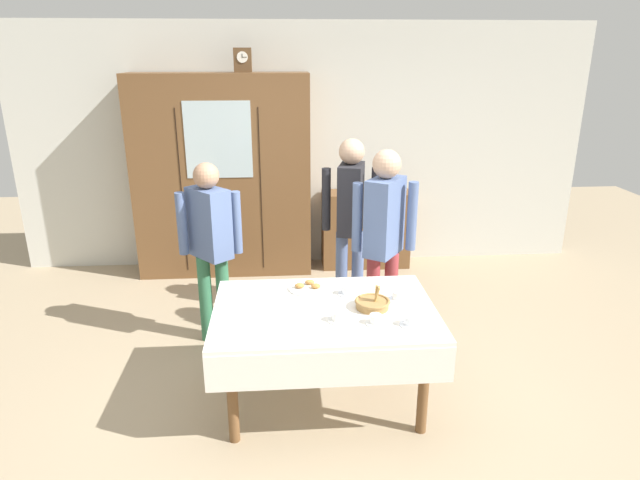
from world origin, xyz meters
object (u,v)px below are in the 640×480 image
Objects in this scene: pastry_plate at (308,287)px; dining_table at (325,324)px; person_beside_shelf at (210,237)px; book_stack at (367,190)px; spoon_mid_left at (253,289)px; tea_cup_front_edge at (376,320)px; spoon_near_right at (309,323)px; person_behind_table_left at (384,231)px; tea_cup_far_left at (338,317)px; person_near_right_end at (351,212)px; wall_cabinet at (223,177)px; bookshelf_low at (366,229)px; spoon_back_edge at (351,334)px; mantel_clock at (243,60)px; tea_cup_center at (410,321)px; tea_cup_far_right at (398,296)px; tea_cup_mid_left at (347,291)px; bread_basket at (372,303)px.

dining_table is at bearing -75.36° from pastry_plate.
pastry_plate is at bearing 104.64° from dining_table.
book_stack is at bearing 46.62° from person_beside_shelf.
book_stack is at bearing 62.34° from spoon_mid_left.
spoon_near_right is at bearing 175.94° from tea_cup_front_edge.
dining_table is 1.35m from person_beside_shelf.
spoon_mid_left is 0.75m from person_beside_shelf.
tea_cup_far_left is at bearing -116.27° from person_behind_table_left.
wall_cabinet is at bearing 135.58° from person_near_right_end.
bookshelf_low is 8.39× the size of spoon_back_edge.
spoon_back_edge is at bearing -70.53° from wall_cabinet.
pastry_plate is at bearing -145.06° from person_behind_table_left.
mantel_clock is 1.85× the size of tea_cup_center.
spoon_near_right is at bearing -105.97° from bookshelf_low.
spoon_back_edge is (-0.39, -0.09, -0.02)m from tea_cup_center.
mantel_clock is 3.22m from tea_cup_far_left.
bookshelf_low reaches higher than tea_cup_far_left.
mantel_clock reaches higher than tea_cup_far_right.
tea_cup_center and tea_cup_far_right have the same top height.
bookshelf_low is 8.39× the size of spoon_near_right.
tea_cup_far_right is at bearing 49.92° from spoon_back_edge.
person_beside_shelf is at bearing 140.24° from pastry_plate.
bookshelf_low is 0.64× the size of person_beside_shelf.
bookshelf_low is 2.47m from tea_cup_mid_left.
wall_cabinet reaches higher than tea_cup_mid_left.
bookshelf_low is at bearing 77.44° from tea_cup_far_left.
book_stack is 0.12× the size of person_behind_table_left.
spoon_mid_left is 0.67m from spoon_near_right.
bookshelf_low is at bearing 74.03° from spoon_near_right.
bookshelf_low reaches higher than tea_cup_far_right.
tea_cup_center is 1.00× the size of tea_cup_mid_left.
pastry_plate is at bearing 140.54° from bread_basket.
spoon_back_edge is 1.67m from person_beside_shelf.
spoon_mid_left is (-0.50, 0.37, 0.11)m from dining_table.
dining_table is at bearing -49.19° from person_beside_shelf.
person_beside_shelf reaches higher than spoon_back_edge.
tea_cup_far_right is 1.64m from person_beside_shelf.
dining_table is at bearing 114.37° from tea_cup_far_left.
tea_cup_front_edge is at bearing -122.41° from tea_cup_far_right.
pastry_plate is at bearing 157.53° from tea_cup_mid_left.
tea_cup_center and tea_cup_front_edge have the same top height.
person_behind_table_left is (1.44, -1.79, -0.07)m from wall_cabinet.
spoon_back_edge is (0.06, -0.18, -0.02)m from tea_cup_far_left.
tea_cup_front_edge is 0.42m from spoon_near_right.
tea_cup_far_right is 1.09× the size of spoon_back_edge.
spoon_back_edge and spoon_near_right have the same top height.
pastry_plate is at bearing -2.13° from spoon_mid_left.
spoon_mid_left is (0.40, -2.22, -0.35)m from wall_cabinet.
tea_cup_mid_left and tea_cup_front_edge have the same top height.
book_stack is at bearing 86.12° from tea_cup_far_right.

